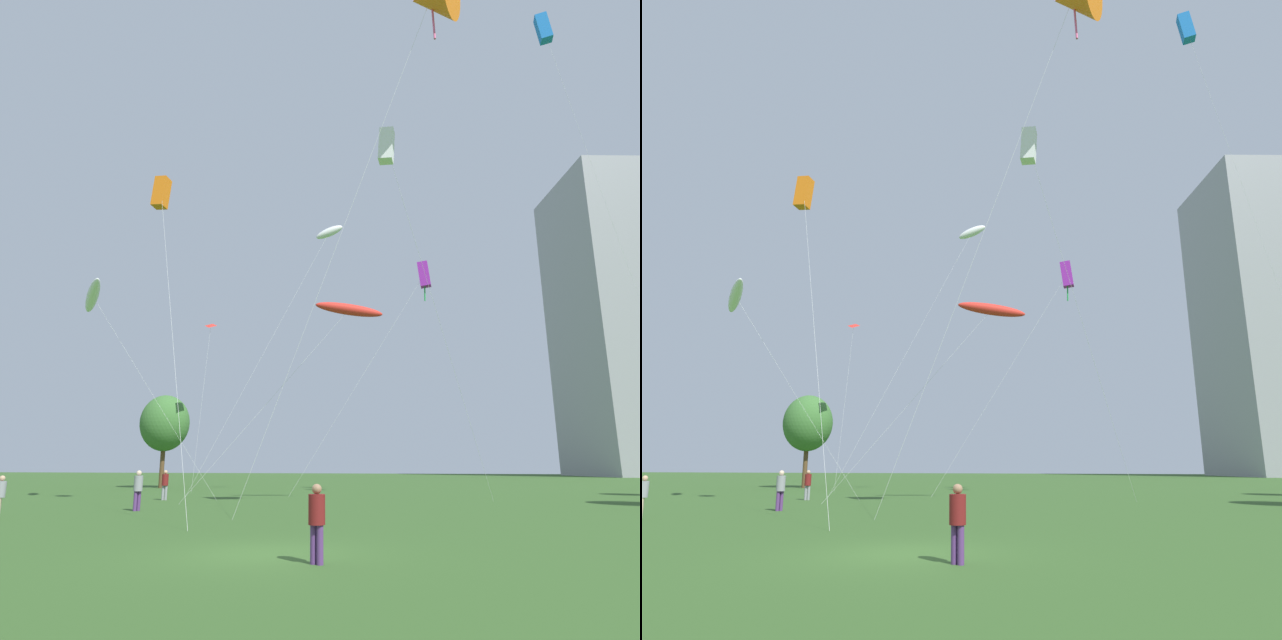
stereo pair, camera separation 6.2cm
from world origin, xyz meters
The scene contains 15 objects.
ground centered at (0.00, 0.00, 0.00)m, with size 280.00×280.00×0.00m, color #335623.
person_standing_0 centered at (-10.21, 10.93, 1.05)m, with size 0.40×0.40×1.81m.
person_standing_1 centered at (-13.34, 6.05, 0.95)m, with size 0.37×0.37×1.64m.
person_standing_2 centered at (-13.31, 18.90, 1.01)m, with size 0.39×0.39×1.76m.
person_standing_3 centered at (1.60, -1.09, 0.95)m, with size 0.37×0.37×1.64m.
kite_flying_1 centered at (2.32, 27.70, 15.98)m, with size 9.80×4.20×17.02m.
kite_flying_2 centered at (-11.06, 12.37, 16.91)m, with size 7.47×8.75×17.85m.
kite_flying_3 centered at (-17.01, 31.77, 14.09)m, with size 1.17×3.97×14.58m.
kite_flying_4 centered at (11.85, 23.45, 32.32)m, with size 7.46×3.84×33.46m.
kite_flying_5 centered at (-17.96, 16.46, 12.59)m, with size 9.82×4.86×13.40m.
kite_flying_6 centered at (-5.29, 28.78, 20.71)m, with size 9.37×7.58×21.52m.
kite_flying_7 centered at (1.75, 12.03, 17.67)m, with size 4.70×10.88×18.60m.
kite_flying_8 centered at (-1.87, 19.75, 11.43)m, with size 10.90×5.08×12.05m.
park_tree_0 centered at (-23.40, 36.12, 5.97)m, with size 4.67×4.67×8.65m.
distant_highrise_0 centered at (36.25, 111.87, 31.00)m, with size 19.90×24.85×61.99m, color #939399.
Camera 1 is at (4.89, -13.53, 2.03)m, focal length 31.80 mm.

